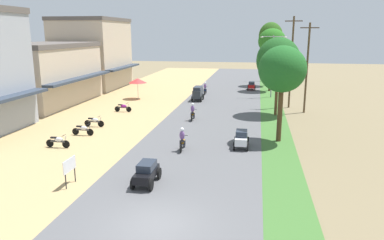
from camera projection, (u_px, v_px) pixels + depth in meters
name	position (u px, v px, depth m)	size (l,w,h in m)	color
ground_plane	(156.00, 226.00, 15.76)	(180.00, 180.00, 0.00)	#7A6B4C
road_strip	(156.00, 225.00, 15.75)	(9.00, 140.00, 0.08)	#565659
median_strip	(294.00, 238.00, 14.79)	(2.40, 140.00, 0.06)	#3D6B2D
shophouse_mid	(44.00, 74.00, 42.03)	(9.27, 13.98, 6.90)	#C6B299
shophouse_far	(93.00, 53.00, 54.34)	(9.53, 11.20, 10.10)	#C6B299
parked_motorbike_nearest	(58.00, 141.00, 26.22)	(1.80, 0.54, 0.94)	black
parked_motorbike_second	(83.00, 129.00, 29.36)	(1.80, 0.54, 0.94)	black
parked_motorbike_third	(94.00, 121.00, 32.06)	(1.80, 0.54, 0.94)	black
parked_motorbike_fourth	(123.00, 107.00, 38.09)	(1.80, 0.54, 0.94)	black
street_signboard	(70.00, 167.00, 19.59)	(0.06, 1.30, 1.50)	#262628
vendor_umbrella	(138.00, 81.00, 45.17)	(2.20, 2.20, 2.52)	#99999E
median_tree_nearest	(282.00, 70.00, 26.72)	(3.46, 3.46, 7.10)	#4C351E
median_tree_second	(278.00, 61.00, 35.55)	(4.17, 4.17, 7.57)	#4C351E
median_tree_third	(272.00, 42.00, 50.41)	(3.75, 3.75, 8.55)	#4C351E
median_tree_fourth	(271.00, 37.00, 55.33)	(3.54, 3.54, 9.51)	#4C351E
streetlamp_near	(272.00, 62.00, 45.88)	(3.16, 0.20, 7.65)	gray
streetlamp_mid	(269.00, 56.00, 61.73)	(3.16, 0.20, 7.24)	gray
utility_pole_near	(307.00, 67.00, 37.02)	(1.80, 0.20, 9.00)	brown
utility_pole_far	(291.00, 61.00, 39.51)	(1.80, 0.20, 9.72)	brown
car_sedan_black	(146.00, 172.00, 19.85)	(1.10, 2.26, 1.19)	black
car_hatchback_white	(241.00, 138.00, 26.15)	(1.04, 2.00, 1.23)	silver
car_van_charcoal	(198.00, 93.00, 44.21)	(1.19, 2.41, 1.67)	#282D33
car_sedan_red	(252.00, 85.00, 52.48)	(1.10, 2.26, 1.19)	red
motorbike_foreground_rider	(182.00, 140.00, 25.47)	(0.54, 1.80, 1.66)	black
motorbike_ahead_second	(193.00, 112.00, 34.28)	(0.54, 1.80, 1.66)	black
motorbike_ahead_third	(205.00, 89.00, 48.64)	(0.54, 1.80, 1.66)	black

